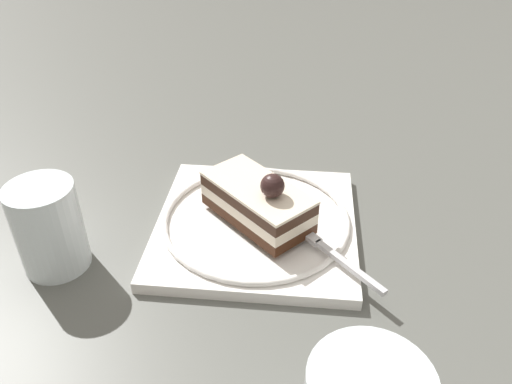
{
  "coord_description": "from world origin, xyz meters",
  "views": [
    {
      "loc": [
        0.42,
        -0.04,
        0.33
      ],
      "look_at": [
        0.01,
        -0.03,
        0.05
      ],
      "focal_mm": 35.55,
      "sensor_mm": 36.0,
      "label": 1
    }
  ],
  "objects_px": {
    "dessert_plate": "(256,223)",
    "fork": "(329,251)",
    "cake_slice": "(258,201)",
    "drink_glass_far": "(50,231)"
  },
  "relations": [
    {
      "from": "dessert_plate",
      "to": "fork",
      "type": "relative_size",
      "value": 2.07
    },
    {
      "from": "dessert_plate",
      "to": "cake_slice",
      "type": "height_order",
      "value": "cake_slice"
    },
    {
      "from": "dessert_plate",
      "to": "cake_slice",
      "type": "distance_m",
      "value": 0.03
    },
    {
      "from": "dessert_plate",
      "to": "drink_glass_far",
      "type": "height_order",
      "value": "drink_glass_far"
    },
    {
      "from": "fork",
      "to": "dessert_plate",
      "type": "bearing_deg",
      "value": -131.23
    },
    {
      "from": "dessert_plate",
      "to": "cake_slice",
      "type": "relative_size",
      "value": 1.8
    },
    {
      "from": "dessert_plate",
      "to": "fork",
      "type": "height_order",
      "value": "fork"
    },
    {
      "from": "cake_slice",
      "to": "fork",
      "type": "xyz_separation_m",
      "value": [
        0.06,
        0.06,
        -0.02
      ]
    },
    {
      "from": "dessert_plate",
      "to": "cake_slice",
      "type": "bearing_deg",
      "value": 36.55
    },
    {
      "from": "dessert_plate",
      "to": "fork",
      "type": "xyz_separation_m",
      "value": [
        0.06,
        0.07,
        0.01
      ]
    }
  ]
}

